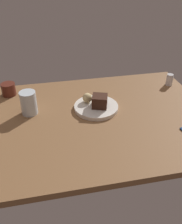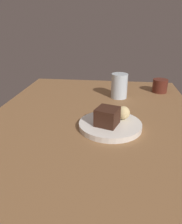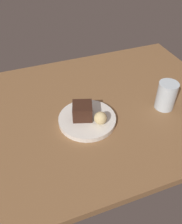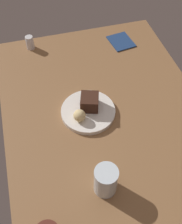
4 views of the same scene
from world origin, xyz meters
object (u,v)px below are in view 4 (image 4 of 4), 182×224
salt_shaker (30,43)px  water_glass (106,180)px  chocolate_cake_slice (90,102)px  folded_napkin (121,41)px  dessert_plate (88,111)px  bread_roll (79,115)px

salt_shaker → water_glass: (-81.86, -14.40, 2.54)cm
salt_shaker → water_glass: bearing=-170.0°
chocolate_cake_slice → folded_napkin: chocolate_cake_slice is taller
dessert_plate → chocolate_cake_slice: size_ratio=3.03×
dessert_plate → chocolate_cake_slice: chocolate_cake_slice is taller
chocolate_cake_slice → folded_napkin: (39.53, -27.74, -4.72)cm
bread_roll → folded_napkin: bread_roll is taller
bread_roll → dessert_plate: bearing=-51.8°
chocolate_cake_slice → bread_roll: bearing=132.3°
chocolate_cake_slice → dessert_plate: bearing=144.9°
dessert_plate → folded_napkin: size_ratio=1.69×
dessert_plate → chocolate_cake_slice: 4.44cm
bread_roll → folded_napkin: (44.58, -33.29, -4.15)cm
salt_shaker → folded_napkin: bearing=-99.4°
salt_shaker → folded_napkin: (-7.60, -46.11, -3.08)cm
dessert_plate → bread_roll: 6.66cm
dessert_plate → water_glass: 33.69cm
chocolate_cake_slice → bread_roll: size_ratio=1.50×
dessert_plate → salt_shaker: 51.70cm
water_glass → folded_napkin: 80.94cm
water_glass → dessert_plate: bearing=-5.0°
dessert_plate → salt_shaker: size_ratio=3.28×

